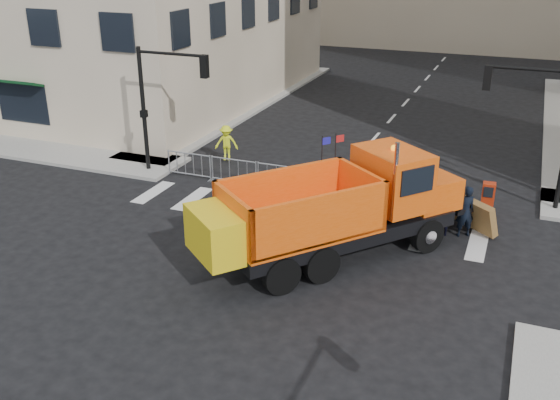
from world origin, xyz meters
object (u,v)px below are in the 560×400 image
at_px(cop_a, 465,211).
at_px(newspaper_box, 488,197).
at_px(cop_b, 426,203).
at_px(cop_c, 444,213).
at_px(worker, 226,143).
at_px(plow_truck, 334,207).

xyz_separation_m(cop_a, newspaper_box, (0.59, 2.14, -0.21)).
xyz_separation_m(cop_b, cop_c, (0.69, -0.42, -0.10)).
relative_size(cop_a, cop_b, 1.00).
bearing_deg(cop_c, cop_b, -64.78).
xyz_separation_m(cop_c, worker, (-10.19, 3.94, 0.14)).
distance_m(cop_a, cop_b, 1.37).
distance_m(plow_truck, cop_b, 4.20).
height_order(cop_c, newspaper_box, cop_c).
height_order(cop_a, cop_c, cop_a).
height_order(plow_truck, cop_a, plow_truck).
bearing_deg(cop_a, newspaper_box, -136.99).
bearing_deg(cop_b, newspaper_box, -127.94).
distance_m(cop_c, worker, 10.93).
bearing_deg(worker, cop_c, -39.14).
relative_size(plow_truck, cop_a, 5.22).
bearing_deg(cop_a, plow_truck, 9.25).
bearing_deg(cop_a, cop_c, -13.46).
relative_size(cop_c, worker, 1.02).
height_order(cop_a, worker, cop_a).
relative_size(plow_truck, newspaper_box, 8.67).
distance_m(cop_b, worker, 10.13).
bearing_deg(plow_truck, cop_b, 4.97).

